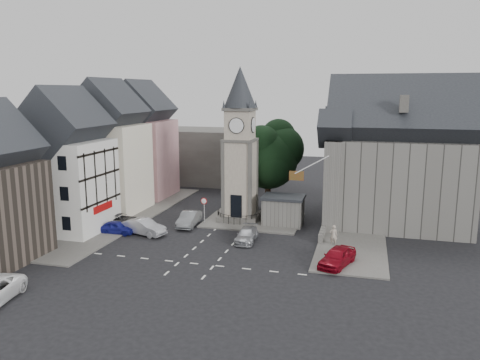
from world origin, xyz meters
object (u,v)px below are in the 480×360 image
(car_west_blue, at_px, (117,227))
(stone_shelter, at_px, (283,210))
(car_east_red, at_px, (337,257))
(clock_tower, at_px, (240,145))
(pedestrian, at_px, (333,235))

(car_west_blue, bearing_deg, stone_shelter, -64.52)
(stone_shelter, distance_m, car_east_red, 12.23)
(clock_tower, relative_size, stone_shelter, 3.78)
(car_west_blue, bearing_deg, pedestrian, -85.30)
(clock_tower, bearing_deg, car_west_blue, -142.74)
(clock_tower, xyz_separation_m, car_east_red, (11.03, -10.99, -7.35))
(stone_shelter, bearing_deg, pedestrian, -44.67)
(car_west_blue, height_order, car_east_red, car_east_red)
(clock_tower, height_order, car_west_blue, clock_tower)
(clock_tower, distance_m, stone_shelter, 8.15)
(clock_tower, bearing_deg, car_east_red, -44.90)
(clock_tower, xyz_separation_m, stone_shelter, (4.80, -0.49, -6.57))
(car_east_red, distance_m, pedestrian, 5.05)
(clock_tower, xyz_separation_m, car_west_blue, (-10.36, -7.88, -7.49))
(car_east_red, bearing_deg, car_west_blue, -168.93)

